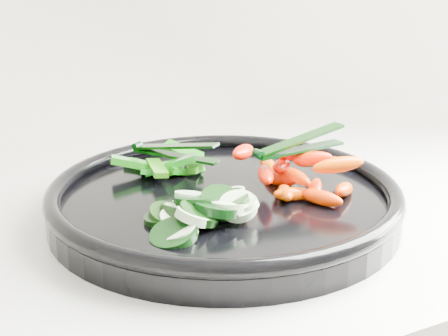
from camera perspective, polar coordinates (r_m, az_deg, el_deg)
name	(u,v)px	position (r m, az deg, el deg)	size (l,w,h in m)	color
veggie_tray	(224,199)	(0.67, 0.00, -2.82)	(0.46, 0.46, 0.04)	black
cucumber_pile	(199,211)	(0.60, -2.35, -3.95)	(0.13, 0.11, 0.04)	black
carrot_pile	(296,173)	(0.68, 6.63, -0.44)	(0.14, 0.16, 0.05)	#E93900
pepper_pile	(168,166)	(0.73, -5.15, 0.22)	(0.12, 0.10, 0.04)	#156209
tong_carrot	(298,145)	(0.67, 6.76, 2.11)	(0.11, 0.03, 0.02)	black
tong_pepper	(173,151)	(0.73, -4.70, 1.60)	(0.08, 0.10, 0.02)	black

